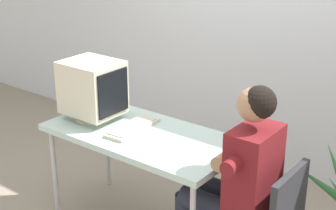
# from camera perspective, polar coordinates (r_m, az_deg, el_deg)

# --- Properties ---
(desk) EXTENTS (1.35, 0.67, 0.74)m
(desk) POSITION_cam_1_polar(r_m,az_deg,el_deg) (3.43, -2.92, -3.93)
(desk) COLOR #B7B7BC
(desk) RESTS_ON ground_plane
(crt_monitor) EXTENTS (0.40, 0.33, 0.43)m
(crt_monitor) POSITION_cam_1_polar(r_m,az_deg,el_deg) (3.59, -8.52, 1.90)
(crt_monitor) COLOR beige
(crt_monitor) RESTS_ON desk
(keyboard) EXTENTS (0.19, 0.45, 0.03)m
(keyboard) POSITION_cam_1_polar(r_m,az_deg,el_deg) (3.45, -4.05, -2.54)
(keyboard) COLOR beige
(keyboard) RESTS_ON desk
(person_seated) EXTENTS (0.72, 0.55, 1.25)m
(person_seated) POSITION_cam_1_polar(r_m,az_deg,el_deg) (3.04, 7.71, -7.83)
(person_seated) COLOR maroon
(person_seated) RESTS_ON ground_plane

